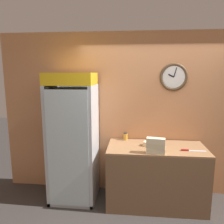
% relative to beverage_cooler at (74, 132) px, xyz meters
% --- Properties ---
extents(wall_back, '(5.20, 0.10, 2.70)m').
position_rel_beverage_cooler_xyz_m(wall_back, '(1.31, 0.32, 0.25)').
color(wall_back, tan).
rests_on(wall_back, ground_plane).
extents(prep_counter, '(1.48, 0.72, 0.94)m').
position_rel_beverage_cooler_xyz_m(prep_counter, '(1.31, -0.08, -0.64)').
color(prep_counter, brown).
rests_on(prep_counter, ground_plane).
extents(beverage_cooler, '(0.72, 0.65, 2.05)m').
position_rel_beverage_cooler_xyz_m(beverage_cooler, '(0.00, 0.00, 0.00)').
color(beverage_cooler, '#B2B7BC').
rests_on(beverage_cooler, ground_plane).
extents(sandwich_stack_bottom, '(0.27, 0.13, 0.07)m').
position_rel_beverage_cooler_xyz_m(sandwich_stack_bottom, '(1.26, -0.37, -0.14)').
color(sandwich_stack_bottom, beige).
rests_on(sandwich_stack_bottom, prep_counter).
extents(sandwich_stack_middle, '(0.27, 0.14, 0.07)m').
position_rel_beverage_cooler_xyz_m(sandwich_stack_middle, '(1.26, -0.37, -0.06)').
color(sandwich_stack_middle, beige).
rests_on(sandwich_stack_middle, sandwich_stack_bottom).
extents(sandwich_stack_top, '(0.27, 0.14, 0.07)m').
position_rel_beverage_cooler_xyz_m(sandwich_stack_top, '(1.26, -0.37, 0.01)').
color(sandwich_stack_top, beige).
rests_on(sandwich_stack_top, sandwich_stack_middle).
extents(sandwich_flat_left, '(0.29, 0.19, 0.07)m').
position_rel_beverage_cooler_xyz_m(sandwich_flat_left, '(1.24, -0.08, -0.14)').
color(sandwich_flat_left, beige).
rests_on(sandwich_flat_left, prep_counter).
extents(chefs_knife, '(0.36, 0.05, 0.02)m').
position_rel_beverage_cooler_xyz_m(chefs_knife, '(1.77, -0.22, -0.17)').
color(chefs_knife, silver).
rests_on(chefs_knife, prep_counter).
extents(condiment_jar, '(0.07, 0.07, 0.13)m').
position_rel_beverage_cooler_xyz_m(condiment_jar, '(0.82, 0.22, -0.11)').
color(condiment_jar, gold).
rests_on(condiment_jar, prep_counter).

